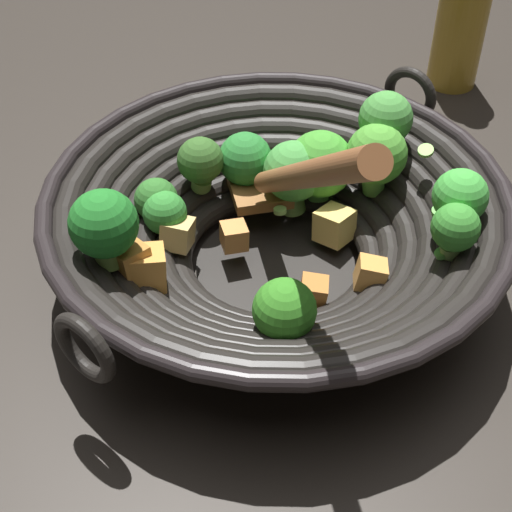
% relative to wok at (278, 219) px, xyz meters
% --- Properties ---
extents(ground_plane, '(4.00, 4.00, 0.00)m').
position_rel_wok_xyz_m(ground_plane, '(0.00, 0.00, -0.06)').
color(ground_plane, '#28231E').
extents(wok, '(0.38, 0.38, 0.25)m').
position_rel_wok_xyz_m(wok, '(0.00, 0.00, 0.00)').
color(wok, black).
rests_on(wok, ground).
extents(cooking_oil_bottle, '(0.06, 0.06, 0.22)m').
position_rel_wok_xyz_m(cooking_oil_bottle, '(-0.17, -0.33, 0.03)').
color(cooking_oil_bottle, gold).
rests_on(cooking_oil_bottle, ground).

